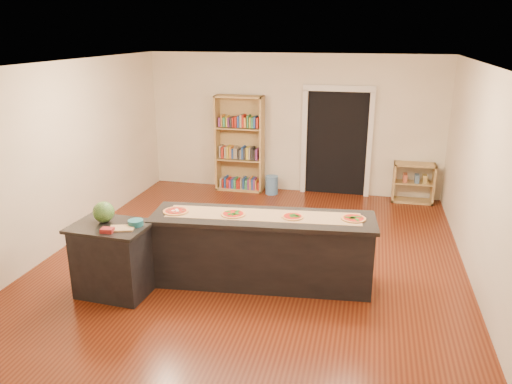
% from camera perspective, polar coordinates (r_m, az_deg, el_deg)
% --- Properties ---
extents(room, '(6.00, 7.00, 2.80)m').
position_cam_1_polar(room, '(6.89, -0.38, 2.66)').
color(room, '#F1E4CA').
rests_on(room, ground).
extents(doorway, '(1.40, 0.09, 2.21)m').
position_cam_1_polar(doorway, '(10.15, 9.22, 6.31)').
color(doorway, black).
rests_on(doorway, room).
extents(kitchen_island, '(2.88, 0.78, 0.95)m').
position_cam_1_polar(kitchen_island, '(6.60, 0.76, -6.59)').
color(kitchen_island, black).
rests_on(kitchen_island, ground).
extents(side_counter, '(0.95, 0.69, 0.94)m').
position_cam_1_polar(side_counter, '(6.60, -16.01, -7.37)').
color(side_counter, black).
rests_on(side_counter, ground).
extents(bookshelf, '(0.99, 0.35, 1.97)m').
position_cam_1_polar(bookshelf, '(10.33, -1.89, 5.51)').
color(bookshelf, tan).
rests_on(bookshelf, ground).
extents(low_shelf, '(0.78, 0.33, 0.78)m').
position_cam_1_polar(low_shelf, '(10.19, 17.55, 1.01)').
color(low_shelf, tan).
rests_on(low_shelf, ground).
extents(waste_bin, '(0.26, 0.26, 0.38)m').
position_cam_1_polar(waste_bin, '(10.25, 1.81, 0.81)').
color(waste_bin, '#4E7BAE').
rests_on(waste_bin, ground).
extents(kraft_paper, '(2.53, 0.70, 0.00)m').
position_cam_1_polar(kraft_paper, '(6.44, 0.80, -2.66)').
color(kraft_paper, '#987C4E').
rests_on(kraft_paper, kitchen_island).
extents(watermelon, '(0.26, 0.26, 0.26)m').
position_cam_1_polar(watermelon, '(6.49, -17.02, -2.19)').
color(watermelon, '#144214').
rests_on(watermelon, side_counter).
extents(cutting_board, '(0.34, 0.27, 0.02)m').
position_cam_1_polar(cutting_board, '(6.25, -15.09, -4.03)').
color(cutting_board, tan).
rests_on(cutting_board, side_counter).
extents(package_red, '(0.16, 0.12, 0.05)m').
position_cam_1_polar(package_red, '(6.19, -16.63, -4.21)').
color(package_red, maroon).
rests_on(package_red, side_counter).
extents(package_teal, '(0.19, 0.19, 0.07)m').
position_cam_1_polar(package_teal, '(6.31, -13.59, -3.44)').
color(package_teal, '#195966').
rests_on(package_teal, side_counter).
extents(pizza_a, '(0.32, 0.32, 0.02)m').
position_cam_1_polar(pizza_a, '(6.63, -9.15, -2.16)').
color(pizza_a, '#BA8547').
rests_on(pizza_a, kitchen_island).
extents(pizza_b, '(0.32, 0.32, 0.02)m').
position_cam_1_polar(pizza_b, '(6.45, -2.62, -2.53)').
color(pizza_b, '#BA8547').
rests_on(pizza_b, kitchen_island).
extents(pizza_c, '(0.29, 0.29, 0.02)m').
position_cam_1_polar(pizza_c, '(6.37, 4.20, -2.82)').
color(pizza_c, '#BA8547').
rests_on(pizza_c, kitchen_island).
extents(pizza_d, '(0.32, 0.32, 0.02)m').
position_cam_1_polar(pizza_d, '(6.42, 11.08, -2.98)').
color(pizza_d, '#BA8547').
rests_on(pizza_d, kitchen_island).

